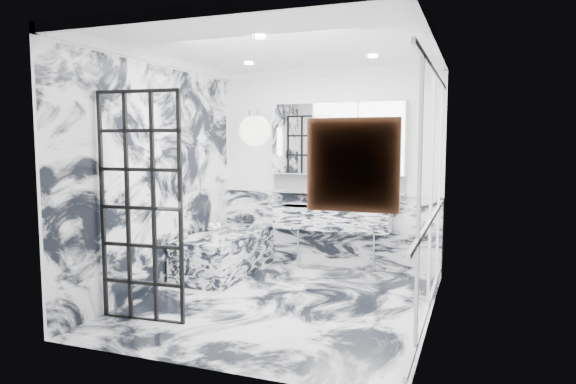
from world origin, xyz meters
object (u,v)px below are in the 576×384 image
at_px(trough_sink, 333,218).
at_px(mirror_cabinet, 337,139).
at_px(bathtub, 225,253).
at_px(crittall_door, 141,208).

distance_m(trough_sink, mirror_cabinet, 1.10).
height_order(trough_sink, bathtub, trough_sink).
height_order(mirror_cabinet, bathtub, mirror_cabinet).
bearing_deg(mirror_cabinet, crittall_door, -114.48).
bearing_deg(bathtub, trough_sink, 26.48).
relative_size(crittall_door, trough_sink, 1.42).
distance_m(mirror_cabinet, bathtub, 2.20).
distance_m(crittall_door, trough_sink, 2.89).
xyz_separation_m(crittall_door, bathtub, (-0.07, 1.92, -0.86)).
bearing_deg(crittall_door, trough_sink, 60.54).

